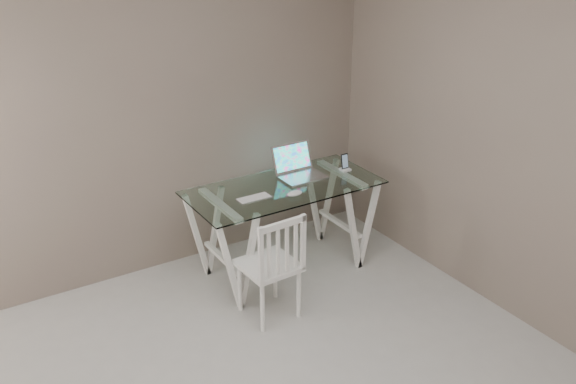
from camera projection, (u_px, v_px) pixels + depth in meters
name	position (u px, v px, depth m)	size (l,w,h in m)	color
room	(286.00, 157.00, 2.82)	(4.50, 4.52, 2.71)	#ABA9A4
desk	(284.00, 228.00, 5.08)	(1.50, 0.70, 0.75)	silver
chair	(274.00, 263.00, 4.45)	(0.39, 0.39, 0.83)	white
laptop	(298.00, 169.00, 5.11)	(0.35, 0.32, 0.24)	silver
keyboard	(254.00, 198.00, 4.73)	(0.26, 0.11, 0.01)	silver
mouse	(295.00, 193.00, 4.77)	(0.12, 0.07, 0.04)	silver
phone_dock	(345.00, 166.00, 5.22)	(0.07, 0.07, 0.14)	white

